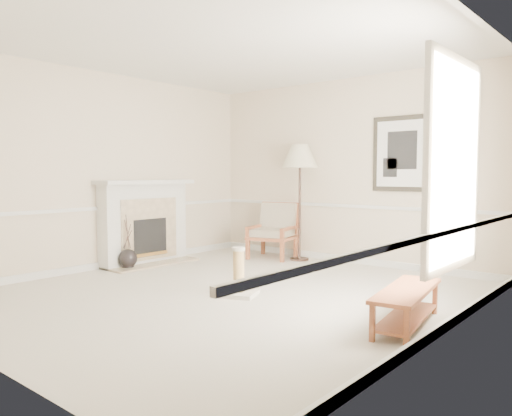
{
  "coord_description": "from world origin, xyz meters",
  "views": [
    {
      "loc": [
        3.99,
        -4.24,
        1.42
      ],
      "look_at": [
        -0.15,
        0.7,
        0.97
      ],
      "focal_mm": 35.0,
      "sensor_mm": 36.0,
      "label": 1
    }
  ],
  "objects_px": {
    "floor_vase": "(128,259)",
    "scratching_post": "(239,281)",
    "bench": "(407,301)",
    "armchair": "(275,228)",
    "floor_lamp": "(300,159)"
  },
  "relations": [
    {
      "from": "bench",
      "to": "scratching_post",
      "type": "relative_size",
      "value": 2.28
    },
    {
      "from": "floor_vase",
      "to": "bench",
      "type": "bearing_deg",
      "value": -0.14
    },
    {
      "from": "armchair",
      "to": "floor_lamp",
      "type": "relative_size",
      "value": 0.49
    },
    {
      "from": "floor_vase",
      "to": "scratching_post",
      "type": "xyz_separation_m",
      "value": [
        2.33,
        -0.14,
        0.03
      ]
    },
    {
      "from": "floor_vase",
      "to": "floor_lamp",
      "type": "xyz_separation_m",
      "value": [
        1.51,
        2.26,
        1.49
      ]
    },
    {
      "from": "floor_vase",
      "to": "bench",
      "type": "xyz_separation_m",
      "value": [
        4.3,
        -0.01,
        0.09
      ]
    },
    {
      "from": "floor_lamp",
      "to": "bench",
      "type": "distance_m",
      "value": 3.86
    },
    {
      "from": "bench",
      "to": "scratching_post",
      "type": "xyz_separation_m",
      "value": [
        -1.97,
        -0.13,
        -0.06
      ]
    },
    {
      "from": "bench",
      "to": "armchair",
      "type": "bearing_deg",
      "value": 145.63
    },
    {
      "from": "armchair",
      "to": "floor_lamp",
      "type": "distance_m",
      "value": 1.25
    },
    {
      "from": "armchair",
      "to": "bench",
      "type": "bearing_deg",
      "value": -49.04
    },
    {
      "from": "floor_vase",
      "to": "floor_lamp",
      "type": "relative_size",
      "value": 0.43
    },
    {
      "from": "floor_vase",
      "to": "scratching_post",
      "type": "distance_m",
      "value": 2.34
    },
    {
      "from": "bench",
      "to": "scratching_post",
      "type": "bearing_deg",
      "value": -176.09
    },
    {
      "from": "armchair",
      "to": "scratching_post",
      "type": "height_order",
      "value": "armchair"
    }
  ]
}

